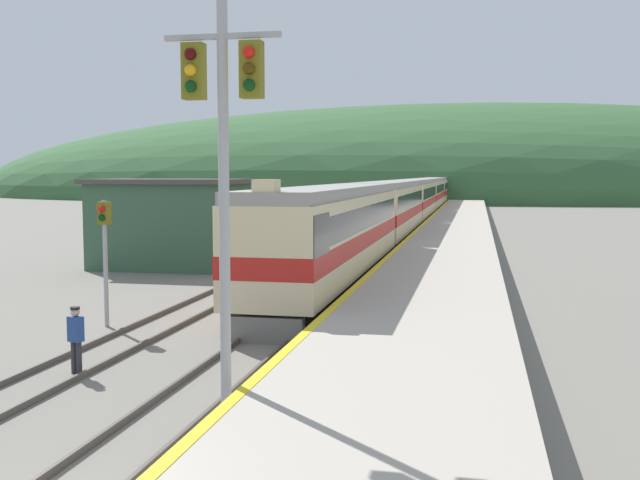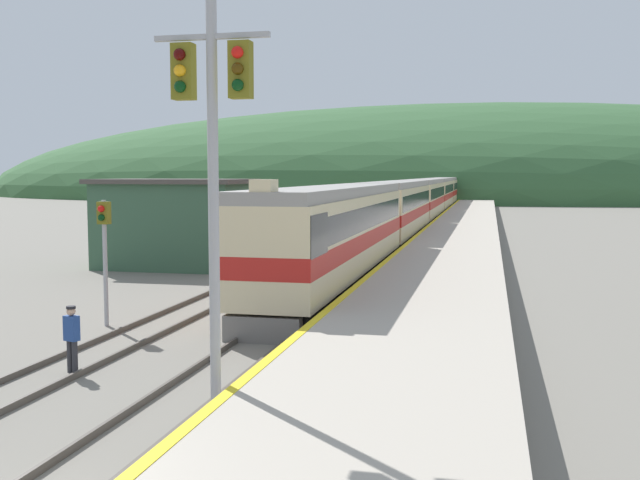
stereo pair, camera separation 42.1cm
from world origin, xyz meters
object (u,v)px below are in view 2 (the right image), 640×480
at_px(express_train_lead_car, 334,234).
at_px(track_worker, 72,335).
at_px(carriage_second, 397,210).
at_px(carriage_third, 423,200).
at_px(signal_post_siding, 104,236).
at_px(carriage_fourth, 438,194).
at_px(signal_mast_main, 212,144).
at_px(carriage_fifth, 447,190).

height_order(express_train_lead_car, track_worker, express_train_lead_car).
relative_size(express_train_lead_car, carriage_second, 1.06).
relative_size(carriage_third, signal_post_siding, 4.96).
distance_m(signal_post_siding, track_worker, 6.02).
relative_size(carriage_fourth, track_worker, 12.10).
distance_m(carriage_second, signal_mast_main, 39.26).
distance_m(express_train_lead_car, carriage_third, 42.53).
relative_size(express_train_lead_car, carriage_fifth, 1.06).
height_order(carriage_fourth, carriage_fifth, same).
relative_size(carriage_second, carriage_fifth, 1.00).
bearing_deg(track_worker, carriage_third, 86.41).
bearing_deg(signal_post_siding, carriage_fifth, 86.57).
xyz_separation_m(express_train_lead_car, signal_mast_main, (1.36, -17.45, 3.04)).
bearing_deg(signal_post_siding, carriage_second, 79.67).
height_order(express_train_lead_car, signal_mast_main, signal_mast_main).
bearing_deg(carriage_second, signal_mast_main, -88.01).
height_order(express_train_lead_car, carriage_third, express_train_lead_car).
height_order(carriage_fifth, signal_mast_main, signal_mast_main).
relative_size(carriage_second, track_worker, 12.10).
bearing_deg(track_worker, signal_mast_main, -32.91).
bearing_deg(carriage_third, signal_mast_main, -88.70).
distance_m(express_train_lead_car, carriage_second, 21.67).
bearing_deg(signal_post_siding, carriage_fourth, 85.59).
height_order(carriage_third, signal_post_siding, carriage_third).
relative_size(carriage_fifth, signal_post_siding, 4.96).
bearing_deg(track_worker, express_train_lead_car, 75.96).
bearing_deg(signal_mast_main, express_train_lead_car, 94.45).
bearing_deg(carriage_fourth, signal_mast_main, -89.04).
height_order(carriage_third, carriage_fourth, same).
xyz_separation_m(carriage_third, signal_post_siding, (-5.58, -51.46, 0.53)).
relative_size(carriage_fifth, signal_mast_main, 2.43).
height_order(carriage_second, carriage_third, same).
distance_m(carriage_third, carriage_fourth, 20.87).
distance_m(signal_mast_main, signal_post_siding, 11.27).
height_order(express_train_lead_car, signal_post_siding, express_train_lead_car).
bearing_deg(carriage_fifth, carriage_fourth, -90.00).
relative_size(carriage_third, carriage_fifth, 1.00).
distance_m(carriage_third, track_worker, 56.93).
distance_m(carriage_third, signal_mast_main, 60.07).
height_order(carriage_third, track_worker, carriage_third).
height_order(carriage_second, track_worker, carriage_second).
height_order(express_train_lead_car, carriage_second, express_train_lead_car).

